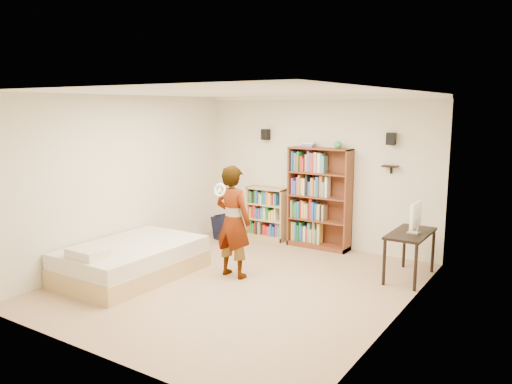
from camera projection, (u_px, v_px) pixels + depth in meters
ground at (239, 284)px, 7.16m from camera, size 4.50×5.00×0.01m
room_shell at (238, 162)px, 6.87m from camera, size 4.52×5.02×2.71m
crown_molding at (238, 95)px, 6.71m from camera, size 4.50×5.00×0.06m
speaker_left at (266, 134)px, 9.37m from camera, size 0.14×0.12×0.20m
speaker_right at (391, 139)px, 8.09m from camera, size 0.14×0.12×0.20m
wall_shelf at (390, 166)px, 8.17m from camera, size 0.25×0.16×0.02m
tall_bookshelf at (319, 198)px, 8.88m from camera, size 1.14×0.33×1.80m
low_bookshelf at (267, 213)px, 9.55m from camera, size 0.79×0.30×0.99m
computer_desk at (410, 255)px, 7.34m from camera, size 0.52×1.03×0.70m
imac at (414, 218)px, 7.20m from camera, size 0.13×0.46×0.45m
daybed at (132, 256)px, 7.46m from camera, size 1.36×2.09×0.62m
person at (233, 222)px, 7.37m from camera, size 0.64×0.44×1.68m
wii_wheel at (220, 190)px, 7.02m from camera, size 0.19×0.07×0.20m
navy_bag at (221, 227)px, 9.54m from camera, size 0.40×0.31×0.48m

